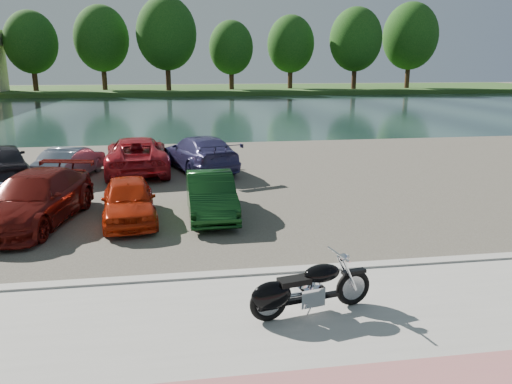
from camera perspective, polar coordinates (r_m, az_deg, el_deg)
The scene contains 15 objects.
ground at distance 8.98m, azimuth 4.55°, elevation -14.69°, with size 200.00×200.00×0.00m, color #595447.
promenade at distance 8.13m, azimuth 6.26°, elevation -17.75°, with size 60.00×6.00×0.10m, color #9D9B94.
kerb at distance 10.70m, azimuth 2.07°, elevation -9.21°, with size 60.00×0.30×0.14m, color #9D9B94.
parking_lot at distance 19.21m, azimuth -3.00°, elevation 1.43°, with size 60.00×18.00×0.04m, color #443F37.
river at distance 47.85m, azimuth -6.65°, elevation 9.23°, with size 120.00×40.00×0.00m, color #1A2F2E.
far_bank at distance 79.74m, azimuth -7.65°, elevation 11.52°, with size 120.00×24.00×0.60m, color #24491A.
far_trees at distance 73.73m, azimuth -4.18°, elevation 16.96°, with size 70.25×10.68×12.52m.
motorcycle at distance 8.84m, azimuth 5.14°, elevation -11.12°, with size 2.30×0.87×1.05m.
car_3 at distance 15.03m, azimuth -23.96°, elevation -0.72°, with size 1.97×4.85×1.41m, color #5A110C.
car_4 at distance 14.44m, azimuth -14.35°, elevation -0.87°, with size 1.44×3.59×1.22m, color #B3260B.
car_5 at distance 14.52m, azimuth -5.19°, elevation -0.33°, with size 1.32×3.78×1.25m, color #0E3412.
car_8 at distance 21.10m, azimuth -27.03°, elevation 3.10°, with size 1.71×4.24×1.44m, color black.
car_9 at distance 20.59m, azimuth -20.35°, elevation 3.23°, with size 1.30×3.72×1.22m, color gray.
car_10 at distance 20.88m, azimuth -13.45°, elevation 4.20°, with size 2.40×5.21×1.45m, color maroon.
car_11 at distance 20.81m, azimuth -6.46°, elevation 4.46°, with size 2.01×4.95×1.44m, color navy.
Camera 1 is at (-1.88, -7.61, 4.39)m, focal length 35.00 mm.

